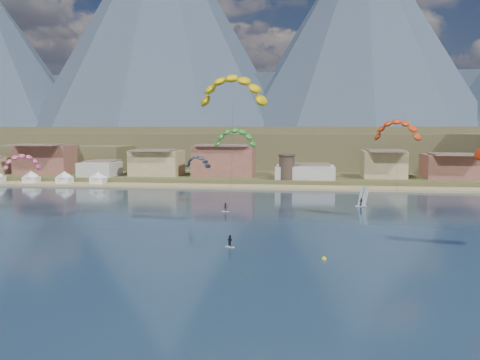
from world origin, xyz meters
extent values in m
plane|color=black|center=(0.00, 0.00, 0.00)|extent=(2400.00, 2400.00, 0.00)
cube|color=tan|center=(0.00, 106.00, 0.25)|extent=(2200.00, 12.00, 0.90)
cube|color=brown|center=(0.00, 560.00, 0.00)|extent=(2200.00, 900.00, 4.00)
cube|color=brown|center=(40.00, 220.00, 9.50)|extent=(320.00, 150.00, 15.00)
cube|color=brown|center=(-40.00, 260.00, 11.00)|extent=(380.00, 170.00, 18.00)
cone|color=#2C3A49|center=(-240.00, 820.00, 202.00)|extent=(460.00, 460.00, 400.00)
cone|color=#2C3A49|center=(100.00, 840.00, 182.00)|extent=(440.00, 440.00, 360.00)
cube|color=#2C3A49|center=(0.00, 900.00, 57.00)|extent=(2000.00, 200.00, 110.00)
cylinder|color=#47382D|center=(5.00, 114.00, 6.00)|extent=(5.20, 5.20, 8.00)
cylinder|color=#47382D|center=(5.00, 114.00, 10.30)|extent=(5.82, 5.82, 0.60)
cube|color=white|center=(-82.00, 106.00, 1.70)|extent=(4.50, 4.50, 2.00)
pyramid|color=white|center=(-82.00, 106.00, 4.70)|extent=(6.40, 6.40, 2.00)
cube|color=white|center=(-70.00, 106.00, 1.70)|extent=(4.50, 4.50, 2.00)
pyramid|color=white|center=(-70.00, 106.00, 4.70)|extent=(6.40, 6.40, 2.00)
cube|color=white|center=(-58.00, 106.00, 1.70)|extent=(4.50, 4.50, 2.00)
pyramid|color=white|center=(-58.00, 106.00, 4.70)|extent=(6.40, 6.40, 2.00)
cube|color=silver|center=(-0.41, 22.58, 0.06)|extent=(1.71, 1.22, 0.11)
imported|color=black|center=(-0.41, 22.58, 1.07)|extent=(1.16, 1.08, 1.91)
cylinder|color=#262626|center=(-1.08, 29.12, 12.44)|extent=(0.05, 0.05, 26.00)
cube|color=silver|center=(-6.78, 57.78, 0.05)|extent=(1.69, 0.75, 0.11)
imported|color=black|center=(-6.78, 57.78, 1.05)|extent=(1.31, 0.89, 1.88)
cylinder|color=#262626|center=(-6.37, 62.77, 8.03)|extent=(0.05, 0.05, 16.94)
cylinder|color=#262626|center=(-52.94, 47.60, 5.04)|extent=(0.04, 0.04, 12.40)
cylinder|color=#262626|center=(-16.61, 69.36, 4.62)|extent=(0.04, 0.04, 11.78)
cylinder|color=#262626|center=(30.00, 46.60, 8.62)|extent=(0.04, 0.04, 18.47)
cube|color=silver|center=(25.12, 69.83, 0.07)|extent=(2.77, 0.94, 0.14)
imported|color=black|center=(25.12, 69.83, 1.12)|extent=(0.99, 0.67, 1.96)
cube|color=white|center=(25.57, 69.83, 2.52)|extent=(1.21, 3.01, 4.68)
sphere|color=yellow|center=(14.46, 16.54, 0.13)|extent=(0.73, 0.73, 0.73)
camera|label=1|loc=(11.87, -57.72, 19.11)|focal=38.33mm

